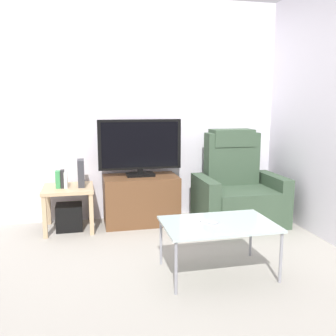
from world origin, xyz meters
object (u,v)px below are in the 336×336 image
(book_rightmost, at_px, (66,180))
(cell_phone, at_px, (209,222))
(recliner_armchair, at_px, (237,191))
(coffee_table, at_px, (218,226))
(tv_stand, at_px, (141,200))
(subwoofer_box, at_px, (69,217))
(book_leftmost, at_px, (58,179))
(side_table, at_px, (68,194))
(game_console, at_px, (81,173))
(book_middle, at_px, (63,179))
(television, at_px, (140,146))

(book_rightmost, height_order, cell_phone, book_rightmost)
(recliner_armchair, bearing_deg, coffee_table, -113.56)
(tv_stand, distance_m, subwoofer_box, 0.82)
(coffee_table, distance_m, cell_phone, 0.08)
(recliner_armchair, bearing_deg, cell_phone, -116.41)
(book_leftmost, relative_size, book_rightmost, 1.05)
(recliner_armchair, height_order, subwoofer_box, recliner_armchair)
(subwoofer_box, height_order, coffee_table, coffee_table)
(tv_stand, xyz_separation_m, coffee_table, (0.41, -1.44, 0.12))
(side_table, height_order, game_console, game_console)
(subwoofer_box, distance_m, book_leftmost, 0.44)
(tv_stand, distance_m, coffee_table, 1.51)
(subwoofer_box, relative_size, book_middle, 1.47)
(book_rightmost, bearing_deg, tv_stand, 4.29)
(game_console, distance_m, coffee_table, 1.79)
(recliner_armchair, distance_m, cell_phone, 1.43)
(side_table, relative_size, coffee_table, 0.60)
(tv_stand, distance_m, side_table, 0.82)
(book_middle, relative_size, game_console, 0.65)
(recliner_armchair, bearing_deg, book_rightmost, -178.51)
(recliner_armchair, distance_m, book_rightmost, 1.96)
(recliner_armchair, bearing_deg, game_console, -179.87)
(subwoofer_box, bearing_deg, book_rightmost, -133.56)
(side_table, relative_size, game_console, 1.82)
(tv_stand, bearing_deg, cell_phone, -76.33)
(television, bearing_deg, tv_stand, -90.00)
(recliner_armchair, height_order, book_middle, recliner_armchair)
(book_rightmost, bearing_deg, side_table, 46.44)
(recliner_armchair, bearing_deg, television, 174.21)
(television, bearing_deg, cell_phone, -76.50)
(book_middle, bearing_deg, recliner_armchair, -4.26)
(coffee_table, bearing_deg, subwoofer_box, 131.19)
(side_table, distance_m, subwoofer_box, 0.26)
(television, distance_m, book_middle, 0.93)
(side_table, bearing_deg, game_console, 3.95)
(subwoofer_box, height_order, game_console, game_console)
(subwoofer_box, height_order, book_middle, book_middle)
(subwoofer_box, bearing_deg, television, 4.30)
(coffee_table, bearing_deg, recliner_armchair, 60.62)
(game_console, bearing_deg, side_table, -176.05)
(coffee_table, xyz_separation_m, cell_phone, (-0.07, 0.02, 0.03))
(tv_stand, relative_size, recliner_armchair, 0.78)
(book_leftmost, xyz_separation_m, game_console, (0.24, 0.03, 0.06))
(television, height_order, subwoofer_box, television)
(tv_stand, distance_m, book_rightmost, 0.88)
(tv_stand, height_order, television, television)
(book_rightmost, distance_m, coffee_table, 1.87)
(coffee_table, bearing_deg, game_console, 127.46)
(coffee_table, bearing_deg, book_rightmost, 132.04)
(side_table, distance_m, book_rightmost, 0.17)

